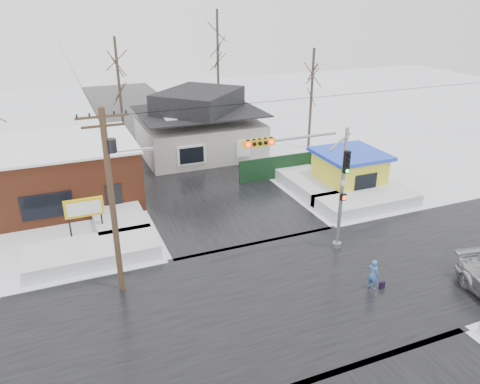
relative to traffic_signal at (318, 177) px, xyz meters
name	(u,v)px	position (x,y,z in m)	size (l,w,h in m)	color
ground	(301,291)	(-2.43, -2.97, -4.54)	(120.00, 120.00, 0.00)	white
road_ns	(301,291)	(-2.43, -2.97, -4.53)	(10.00, 120.00, 0.02)	black
road_ew	(301,291)	(-2.43, -2.97, -4.53)	(120.00, 10.00, 0.02)	black
snowbank_nw	(92,252)	(-11.43, 4.03, -4.14)	(7.00, 3.00, 0.80)	white
snowbank_ne	(367,201)	(6.57, 4.03, -4.14)	(7.00, 3.00, 0.80)	white
snowbank_nside_w	(115,210)	(-9.43, 9.03, -4.14)	(3.00, 8.00, 0.80)	white
snowbank_nside_e	(304,180)	(4.57, 9.03, -4.14)	(3.00, 8.00, 0.80)	white
traffic_signal	(318,177)	(0.00, 0.00, 0.00)	(6.05, 0.68, 7.00)	gray
utility_pole	(113,193)	(-10.36, 0.53, 0.57)	(3.15, 0.44, 9.00)	#382619
brick_building	(44,174)	(-13.43, 13.03, -2.46)	(12.20, 8.20, 4.12)	brown
marquee_sign	(84,209)	(-11.43, 6.53, -2.62)	(2.20, 0.21, 2.55)	black
house	(199,126)	(-0.43, 19.03, -1.92)	(10.40, 8.40, 5.76)	#B8B2A6
kiosk	(349,171)	(7.07, 7.03, -3.08)	(4.60, 4.60, 2.88)	yellow
fence	(286,166)	(4.07, 11.03, -3.64)	(8.00, 0.12, 1.80)	black
tree_far_left	(117,61)	(-6.43, 23.03, 3.41)	(3.00, 3.00, 10.00)	#332821
tree_far_mid	(217,36)	(3.57, 25.03, 5.00)	(3.00, 3.00, 12.00)	#332821
tree_far_right	(313,70)	(9.57, 17.03, 2.62)	(3.00, 3.00, 9.00)	#332821
pedestrian	(373,275)	(0.90, -4.06, -3.75)	(0.57, 0.38, 1.57)	#3A65A5
shopping_bag	(382,285)	(1.36, -4.25, -4.36)	(0.28, 0.12, 0.35)	black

